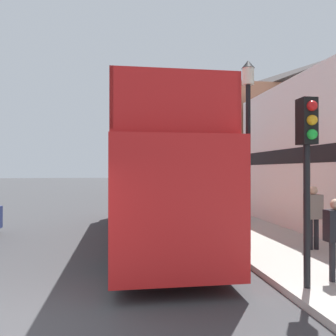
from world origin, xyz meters
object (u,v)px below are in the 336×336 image
at_px(traffic_signal, 307,148).
at_px(lamp_post_second, 188,152).
at_px(lamp_post_nearest, 248,120).
at_px(pedestrian_second, 313,211).
at_px(parked_car_ahead_of_bus, 149,196).
at_px(pedestrian_nearest, 336,232).
at_px(tour_bus, 152,182).

relative_size(traffic_signal, lamp_post_second, 0.78).
xyz_separation_m(lamp_post_nearest, lamp_post_second, (0.06, 8.12, -0.42)).
bearing_deg(lamp_post_nearest, traffic_signal, -91.61).
bearing_deg(pedestrian_second, lamp_post_nearest, 170.08).
bearing_deg(pedestrian_second, traffic_signal, -124.28).
bearing_deg(parked_car_ahead_of_bus, lamp_post_nearest, -82.51).
relative_size(pedestrian_nearest, traffic_signal, 0.46).
height_order(pedestrian_second, lamp_post_nearest, lamp_post_nearest).
relative_size(tour_bus, parked_car_ahead_of_bus, 2.60).
distance_m(pedestrian_second, traffic_signal, 3.55).
bearing_deg(lamp_post_nearest, pedestrian_second, -9.92).
bearing_deg(lamp_post_nearest, parked_car_ahead_of_bus, 98.20).
xyz_separation_m(tour_bus, lamp_post_second, (2.43, 5.53, 1.34)).
distance_m(lamp_post_nearest, lamp_post_second, 8.13).
bearing_deg(traffic_signal, parked_car_ahead_of_bus, 96.21).
distance_m(parked_car_ahead_of_bus, pedestrian_nearest, 14.38).
bearing_deg(lamp_post_second, pedestrian_nearest, -86.75).
height_order(parked_car_ahead_of_bus, lamp_post_second, lamp_post_second).
bearing_deg(traffic_signal, lamp_post_second, 89.27).
bearing_deg(tour_bus, lamp_post_second, 66.85).
distance_m(tour_bus, lamp_post_second, 6.19).
bearing_deg(lamp_post_nearest, lamp_post_second, 89.59).
distance_m(pedestrian_nearest, traffic_signal, 1.78).
height_order(pedestrian_nearest, traffic_signal, traffic_signal).
distance_m(traffic_signal, lamp_post_second, 11.10).
bearing_deg(traffic_signal, pedestrian_nearest, 18.95).
height_order(pedestrian_nearest, lamp_post_second, lamp_post_second).
distance_m(pedestrian_second, lamp_post_nearest, 3.04).
relative_size(pedestrian_second, traffic_signal, 0.49).
relative_size(pedestrian_second, lamp_post_second, 0.38).
xyz_separation_m(pedestrian_nearest, lamp_post_nearest, (-0.67, 2.70, 2.55)).
height_order(tour_bus, traffic_signal, tour_bus).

